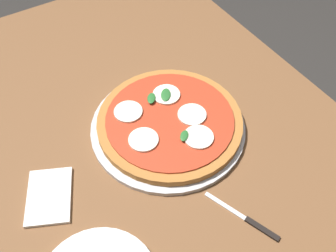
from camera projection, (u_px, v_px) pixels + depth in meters
name	position (u px, v px, depth m)	size (l,w,h in m)	color
ground_plane	(154.00, 238.00, 1.48)	(6.00, 6.00, 0.00)	#2D2B28
dining_table	(148.00, 145.00, 1.02)	(1.21, 0.88, 0.70)	brown
serving_tray	(168.00, 127.00, 0.92)	(0.37, 0.37, 0.01)	silver
pizza	(170.00, 121.00, 0.91)	(0.34, 0.34, 0.03)	#B27033
napkin	(49.00, 196.00, 0.80)	(0.13, 0.09, 0.01)	white
knife	(250.00, 222.00, 0.77)	(0.16, 0.07, 0.01)	black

